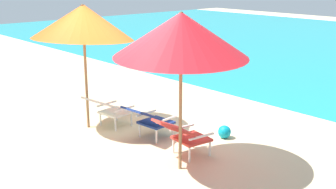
{
  "coord_description": "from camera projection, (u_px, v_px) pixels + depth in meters",
  "views": [
    {
      "loc": [
        5.76,
        -4.54,
        2.9
      ],
      "look_at": [
        0.0,
        0.59,
        0.75
      ],
      "focal_mm": 46.68,
      "sensor_mm": 36.0,
      "label": 1
    }
  ],
  "objects": [
    {
      "name": "lounge_chair_center",
      "position": [
        149.0,
        118.0,
        7.78
      ],
      "size": [
        0.6,
        0.91,
        0.68
      ],
      "color": "navy",
      "rests_on": "ground_plane"
    },
    {
      "name": "beach_umbrella_right",
      "position": [
        181.0,
        35.0,
        6.16
      ],
      "size": [
        2.69,
        2.68,
        2.42
      ],
      "color": "olive",
      "rests_on": "ground_plane"
    },
    {
      "name": "ground_plane",
      "position": [
        275.0,
        99.0,
        10.4
      ],
      "size": [
        40.0,
        40.0,
        0.0
      ],
      "primitive_type": "plane",
      "color": "beige"
    },
    {
      "name": "lounge_chair_right",
      "position": [
        183.0,
        134.0,
        7.03
      ],
      "size": [
        0.64,
        0.93,
        0.68
      ],
      "color": "red",
      "rests_on": "ground_plane"
    },
    {
      "name": "lounge_chair_left",
      "position": [
        109.0,
        108.0,
        8.36
      ],
      "size": [
        0.63,
        0.93,
        0.68
      ],
      "color": "silver",
      "rests_on": "ground_plane"
    },
    {
      "name": "beach_umbrella_left",
      "position": [
        83.0,
        22.0,
        7.97
      ],
      "size": [
        2.19,
        2.22,
        2.42
      ],
      "color": "olive",
      "rests_on": "ground_plane"
    },
    {
      "name": "beach_ball",
      "position": [
        224.0,
        132.0,
        7.92
      ],
      "size": [
        0.24,
        0.24,
        0.24
      ],
      "primitive_type": "sphere",
      "color": "#0A93AD",
      "rests_on": "ground_plane"
    }
  ]
}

